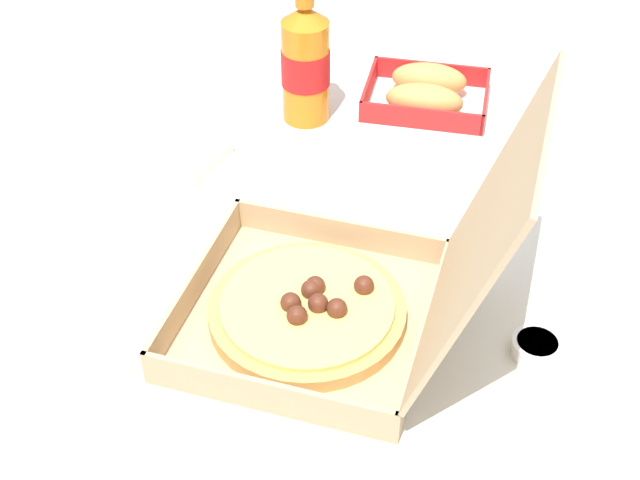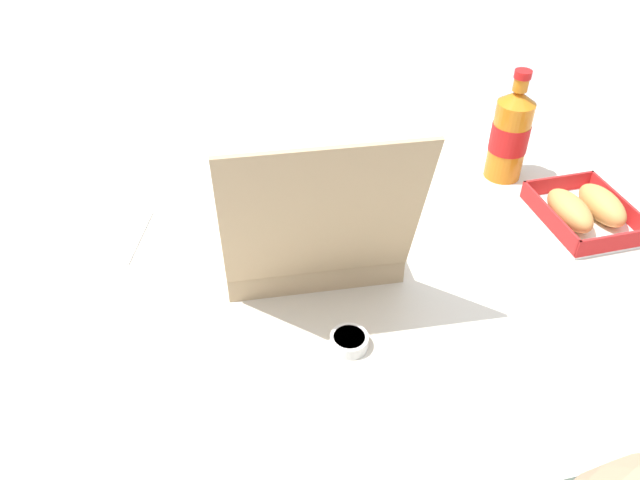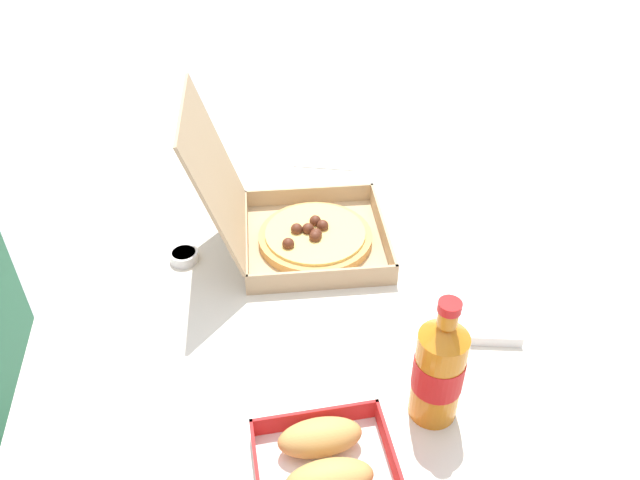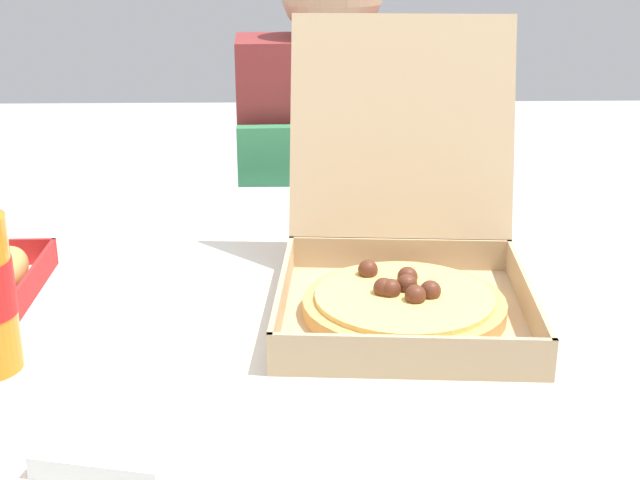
{
  "view_description": "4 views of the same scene",
  "coord_description": "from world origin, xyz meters",
  "px_view_note": "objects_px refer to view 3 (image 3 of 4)",
  "views": [
    {
      "loc": [
        0.8,
        0.09,
        1.47
      ],
      "look_at": [
        0.04,
        -0.08,
        0.81
      ],
      "focal_mm": 48.26,
      "sensor_mm": 36.0,
      "label": 1
    },
    {
      "loc": [
        0.29,
        0.76,
        1.43
      ],
      "look_at": [
        0.1,
        -0.04,
        0.77
      ],
      "focal_mm": 34.7,
      "sensor_mm": 36.0,
      "label": 2
    },
    {
      "loc": [
        -0.86,
        0.08,
        1.53
      ],
      "look_at": [
        0.05,
        -0.08,
        0.81
      ],
      "focal_mm": 35.01,
      "sensor_mm": 36.0,
      "label": 3
    },
    {
      "loc": [
        -0.0,
        -0.97,
        1.17
      ],
      "look_at": [
        0.02,
        0.0,
        0.82
      ],
      "focal_mm": 48.88,
      "sensor_mm": 36.0,
      "label": 4
    }
  ],
  "objects_px": {
    "cola_bottle": "(439,369)",
    "paper_menu": "(330,147)",
    "pizza_box_open": "(297,226)",
    "dipping_sauce_cup": "(184,256)",
    "bread_side_box": "(325,460)",
    "napkin_pile": "(485,319)"
  },
  "relations": [
    {
      "from": "cola_bottle",
      "to": "paper_menu",
      "type": "relative_size",
      "value": 1.07
    },
    {
      "from": "pizza_box_open",
      "to": "dipping_sauce_cup",
      "type": "xyz_separation_m",
      "value": [
        -0.01,
        0.23,
        -0.04
      ]
    },
    {
      "from": "bread_side_box",
      "to": "pizza_box_open",
      "type": "bearing_deg",
      "value": -4.14
    },
    {
      "from": "napkin_pile",
      "to": "dipping_sauce_cup",
      "type": "distance_m",
      "value": 0.58
    },
    {
      "from": "pizza_box_open",
      "to": "dipping_sauce_cup",
      "type": "relative_size",
      "value": 6.95
    },
    {
      "from": "dipping_sauce_cup",
      "to": "bread_side_box",
      "type": "bearing_deg",
      "value": -159.15
    },
    {
      "from": "bread_side_box",
      "to": "paper_menu",
      "type": "bearing_deg",
      "value": -11.04
    },
    {
      "from": "paper_menu",
      "to": "dipping_sauce_cup",
      "type": "distance_m",
      "value": 0.53
    },
    {
      "from": "paper_menu",
      "to": "napkin_pile",
      "type": "height_order",
      "value": "napkin_pile"
    },
    {
      "from": "pizza_box_open",
      "to": "bread_side_box",
      "type": "bearing_deg",
      "value": 175.86
    },
    {
      "from": "bread_side_box",
      "to": "napkin_pile",
      "type": "height_order",
      "value": "bread_side_box"
    },
    {
      "from": "napkin_pile",
      "to": "pizza_box_open",
      "type": "bearing_deg",
      "value": 46.41
    },
    {
      "from": "cola_bottle",
      "to": "dipping_sauce_cup",
      "type": "xyz_separation_m",
      "value": [
        0.43,
        0.37,
        -0.08
      ]
    },
    {
      "from": "pizza_box_open",
      "to": "bread_side_box",
      "type": "height_order",
      "value": "pizza_box_open"
    },
    {
      "from": "paper_menu",
      "to": "bread_side_box",
      "type": "bearing_deg",
      "value": -173.58
    },
    {
      "from": "cola_bottle",
      "to": "paper_menu",
      "type": "xyz_separation_m",
      "value": [
        0.81,
        0.0,
        -0.09
      ]
    },
    {
      "from": "pizza_box_open",
      "to": "napkin_pile",
      "type": "xyz_separation_m",
      "value": [
        -0.27,
        -0.29,
        -0.04
      ]
    },
    {
      "from": "pizza_box_open",
      "to": "napkin_pile",
      "type": "bearing_deg",
      "value": -133.59
    },
    {
      "from": "bread_side_box",
      "to": "cola_bottle",
      "type": "xyz_separation_m",
      "value": [
        0.07,
        -0.18,
        0.07
      ]
    },
    {
      "from": "bread_side_box",
      "to": "dipping_sauce_cup",
      "type": "xyz_separation_m",
      "value": [
        0.5,
        0.19,
        -0.01
      ]
    },
    {
      "from": "cola_bottle",
      "to": "bread_side_box",
      "type": "bearing_deg",
      "value": 112.0
    },
    {
      "from": "napkin_pile",
      "to": "paper_menu",
      "type": "bearing_deg",
      "value": 13.09
    }
  ]
}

